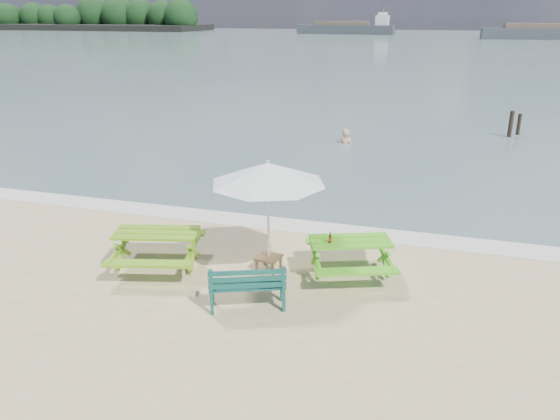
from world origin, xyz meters
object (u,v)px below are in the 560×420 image
(picnic_table_left, at_px, (158,250))
(park_bench, at_px, (248,294))
(beer_bottle, at_px, (330,239))
(swimmer, at_px, (345,150))
(side_table, at_px, (269,263))
(picnic_table_right, at_px, (350,258))
(patio_umbrella, at_px, (268,173))

(picnic_table_left, height_order, park_bench, park_bench)
(beer_bottle, bearing_deg, swimmer, 98.65)
(side_table, distance_m, beer_bottle, 1.48)
(picnic_table_left, xyz_separation_m, picnic_table_right, (3.96, 0.84, -0.02))
(patio_umbrella, relative_size, beer_bottle, 11.30)
(side_table, xyz_separation_m, swimmer, (-0.55, 12.21, -0.45))
(park_bench, relative_size, patio_umbrella, 0.54)
(side_table, height_order, beer_bottle, beer_bottle)
(patio_umbrella, distance_m, swimmer, 12.46)
(picnic_table_right, distance_m, patio_umbrella, 2.44)
(picnic_table_right, height_order, side_table, picnic_table_right)
(picnic_table_left, xyz_separation_m, park_bench, (2.39, -1.02, -0.13))
(side_table, height_order, patio_umbrella, patio_umbrella)
(picnic_table_left, bearing_deg, swimmer, 82.28)
(patio_umbrella, bearing_deg, park_bench, -86.33)
(beer_bottle, xyz_separation_m, swimmer, (-1.86, 12.21, -1.15))
(picnic_table_right, bearing_deg, patio_umbrella, -171.24)
(picnic_table_right, bearing_deg, picnic_table_left, -168.01)
(patio_umbrella, height_order, swimmer, patio_umbrella)
(picnic_table_right, bearing_deg, park_bench, -130.22)
(picnic_table_right, xyz_separation_m, beer_bottle, (-0.37, -0.26, 0.49))
(picnic_table_left, bearing_deg, patio_umbrella, 14.30)
(picnic_table_right, bearing_deg, beer_bottle, -145.00)
(park_bench, height_order, swimmer, park_bench)
(picnic_table_right, xyz_separation_m, swimmer, (-2.23, 11.95, -0.67))
(picnic_table_right, relative_size, beer_bottle, 9.48)
(picnic_table_left, distance_m, swimmer, 12.92)
(picnic_table_right, relative_size, swimmer, 1.27)
(park_bench, relative_size, side_table, 2.70)
(park_bench, xyz_separation_m, beer_bottle, (1.20, 1.60, 0.60))
(park_bench, distance_m, side_table, 1.61)
(park_bench, height_order, beer_bottle, beer_bottle)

